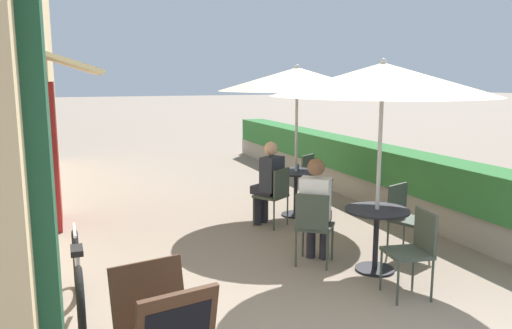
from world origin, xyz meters
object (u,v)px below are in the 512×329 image
at_px(cafe_chair_mid_right, 313,176).
at_px(cafe_chair_mid_left, 275,192).
at_px(patio_umbrella_near, 383,80).
at_px(patio_table_mid, 296,185).
at_px(coffee_cup_mid, 297,167).
at_px(cafe_chair_near_back, 405,214).
at_px(cafe_chair_near_left, 314,223).
at_px(cafe_chair_near_right, 415,246).
at_px(seated_patron_near_left, 316,206).
at_px(seated_patron_mid_left, 269,180).
at_px(patio_table_near, 376,228).
at_px(patio_umbrella_mid, 297,79).
at_px(bicycle_leaning, 78,280).

bearing_deg(cafe_chair_mid_right, cafe_chair_mid_left, 6.27).
relative_size(patio_umbrella_near, patio_table_mid, 3.38).
relative_size(patio_table_mid, cafe_chair_mid_right, 0.82).
bearing_deg(patio_table_mid, cafe_chair_mid_left, -140.64).
bearing_deg(patio_umbrella_near, coffee_cup_mid, 85.03).
xyz_separation_m(patio_umbrella_near, cafe_chair_near_back, (0.62, 0.32, -1.62)).
bearing_deg(coffee_cup_mid, cafe_chair_near_left, -110.69).
xyz_separation_m(cafe_chair_near_left, patio_table_mid, (0.74, 2.03, -0.02)).
xyz_separation_m(patio_umbrella_near, cafe_chair_near_right, (-0.03, -0.70, -1.62)).
bearing_deg(cafe_chair_near_back, seated_patron_near_left, -28.23).
bearing_deg(seated_patron_mid_left, cafe_chair_mid_left, -90.00).
height_order(patio_table_near, seated_patron_near_left, seated_patron_near_left).
distance_m(patio_umbrella_mid, cafe_chair_mid_left, 1.76).
height_order(cafe_chair_near_left, bicycle_leaning, cafe_chair_near_left).
height_order(seated_patron_near_left, patio_umbrella_mid, patio_umbrella_mid).
bearing_deg(cafe_chair_near_left, cafe_chair_mid_right, 101.79).
bearing_deg(patio_umbrella_mid, cafe_chair_mid_left, -140.64).
xyz_separation_m(patio_table_near, bicycle_leaning, (-3.16, 0.03, -0.15)).
xyz_separation_m(cafe_chair_near_back, patio_table_mid, (-0.47, 2.09, -0.02)).
relative_size(patio_table_near, cafe_chair_near_right, 0.82).
height_order(cafe_chair_near_back, coffee_cup_mid, cafe_chair_near_back).
distance_m(cafe_chair_near_left, cafe_chair_near_back, 1.21).
xyz_separation_m(patio_table_near, seated_patron_near_left, (-0.52, 0.47, 0.19)).
bearing_deg(cafe_chair_near_right, seated_patron_near_left, 31.62).
bearing_deg(patio_table_near, seated_patron_near_left, 137.97).
height_order(seated_patron_near_left, cafe_chair_mid_right, seated_patron_near_left).
bearing_deg(patio_table_near, coffee_cup_mid, 85.03).
distance_m(cafe_chair_near_back, bicycle_leaning, 3.80).
height_order(cafe_chair_near_left, seated_patron_mid_left, seated_patron_mid_left).
relative_size(cafe_chair_near_back, patio_table_mid, 1.22).
relative_size(patio_table_near, cafe_chair_near_back, 0.82).
xyz_separation_m(seated_patron_near_left, cafe_chair_near_right, (0.48, -1.17, -0.17)).
distance_m(cafe_chair_near_left, patio_table_mid, 2.16).
bearing_deg(patio_umbrella_mid, patio_umbrella_near, -93.56).
distance_m(cafe_chair_mid_right, coffee_cup_mid, 0.63).
height_order(patio_table_mid, coffee_cup_mid, coffee_cup_mid).
bearing_deg(cafe_chair_near_right, coffee_cup_mid, 4.60).
distance_m(cafe_chair_near_right, cafe_chair_mid_right, 3.63).
height_order(patio_umbrella_near, cafe_chair_near_right, patio_umbrella_near).
bearing_deg(cafe_chair_mid_left, patio_umbrella_near, -111.86).
distance_m(patio_table_near, seated_patron_mid_left, 2.12).
xyz_separation_m(patio_umbrella_near, cafe_chair_near_left, (-0.59, 0.38, -1.62)).
bearing_deg(patio_umbrella_near, cafe_chair_near_left, 147.15).
bearing_deg(patio_umbrella_near, patio_table_near, 90.00).
height_order(patio_umbrella_near, bicycle_leaning, patio_umbrella_near).
relative_size(patio_table_mid, seated_patron_mid_left, 0.57).
bearing_deg(coffee_cup_mid, cafe_chair_mid_left, -138.03).
relative_size(cafe_chair_mid_left, bicycle_leaning, 0.51).
distance_m(patio_table_mid, bicycle_leaning, 4.08).
distance_m(cafe_chair_near_left, patio_umbrella_mid, 2.70).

